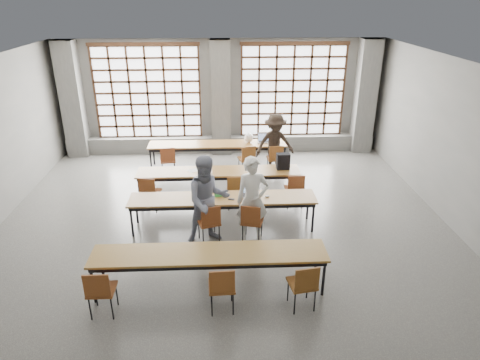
# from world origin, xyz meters

# --- Properties ---
(floor) EXTENTS (11.00, 11.00, 0.00)m
(floor) POSITION_xyz_m (0.00, 0.00, 0.00)
(floor) COLOR #51514E
(floor) RESTS_ON ground
(ceiling) EXTENTS (11.00, 11.00, 0.00)m
(ceiling) POSITION_xyz_m (0.00, 0.00, 3.50)
(ceiling) COLOR silver
(ceiling) RESTS_ON floor
(wall_back) EXTENTS (10.00, 0.00, 10.00)m
(wall_back) POSITION_xyz_m (0.00, 5.50, 1.75)
(wall_back) COLOR #5E5E5C
(wall_back) RESTS_ON floor
(wall_right) EXTENTS (0.00, 11.00, 11.00)m
(wall_right) POSITION_xyz_m (5.00, 0.00, 1.75)
(wall_right) COLOR #5E5E5C
(wall_right) RESTS_ON floor
(column_left) EXTENTS (0.60, 0.55, 3.50)m
(column_left) POSITION_xyz_m (-4.50, 5.22, 1.75)
(column_left) COLOR #555553
(column_left) RESTS_ON floor
(column_mid) EXTENTS (0.60, 0.55, 3.50)m
(column_mid) POSITION_xyz_m (0.00, 5.22, 1.75)
(column_mid) COLOR #555553
(column_mid) RESTS_ON floor
(column_right) EXTENTS (0.60, 0.55, 3.50)m
(column_right) POSITION_xyz_m (4.50, 5.22, 1.75)
(column_right) COLOR #555553
(column_right) RESTS_ON floor
(window_left) EXTENTS (3.32, 0.12, 3.00)m
(window_left) POSITION_xyz_m (-2.25, 5.42, 1.90)
(window_left) COLOR white
(window_left) RESTS_ON wall_back
(window_right) EXTENTS (3.32, 0.12, 3.00)m
(window_right) POSITION_xyz_m (2.25, 5.42, 1.90)
(window_right) COLOR white
(window_right) RESTS_ON wall_back
(sill_ledge) EXTENTS (9.80, 0.35, 0.50)m
(sill_ledge) POSITION_xyz_m (0.00, 5.30, 0.25)
(sill_ledge) COLOR #555553
(sill_ledge) RESTS_ON floor
(desk_row_a) EXTENTS (4.00, 0.70, 0.73)m
(desk_row_a) POSITION_xyz_m (-0.12, 3.96, 0.66)
(desk_row_a) COLOR brown
(desk_row_a) RESTS_ON floor
(desk_row_b) EXTENTS (4.00, 0.70, 0.73)m
(desk_row_b) POSITION_xyz_m (-0.10, 1.91, 0.66)
(desk_row_b) COLOR brown
(desk_row_b) RESTS_ON floor
(desk_row_c) EXTENTS (4.00, 0.70, 0.73)m
(desk_row_c) POSITION_xyz_m (-0.01, 0.41, 0.66)
(desk_row_c) COLOR brown
(desk_row_c) RESTS_ON floor
(desk_row_d) EXTENTS (4.00, 0.70, 0.73)m
(desk_row_d) POSITION_xyz_m (-0.26, -1.68, 0.66)
(desk_row_d) COLOR brown
(desk_row_d) RESTS_ON floor
(chair_back_left) EXTENTS (0.48, 0.48, 0.88)m
(chair_back_left) POSITION_xyz_m (-1.50, 3.33, 0.54)
(chair_back_left) COLOR brown
(chair_back_left) RESTS_ON floor
(chair_back_mid) EXTENTS (0.51, 0.51, 0.88)m
(chair_back_mid) POSITION_xyz_m (0.70, 3.33, 0.54)
(chair_back_mid) COLOR brown
(chair_back_mid) RESTS_ON floor
(chair_back_right) EXTENTS (0.45, 0.45, 0.88)m
(chair_back_right) POSITION_xyz_m (1.49, 3.33, 0.54)
(chair_back_right) COLOR brown
(chair_back_right) RESTS_ON floor
(chair_mid_left) EXTENTS (0.50, 0.50, 0.88)m
(chair_mid_left) POSITION_xyz_m (-1.72, 1.28, 0.54)
(chair_mid_left) COLOR brown
(chair_mid_left) RESTS_ON floor
(chair_mid_centre) EXTENTS (0.42, 0.43, 0.88)m
(chair_mid_centre) POSITION_xyz_m (0.30, 1.28, 0.54)
(chair_mid_centre) COLOR brown
(chair_mid_centre) RESTS_ON floor
(chair_mid_right) EXTENTS (0.44, 0.44, 0.88)m
(chair_mid_right) POSITION_xyz_m (1.70, 1.28, 0.54)
(chair_mid_right) COLOR maroon
(chair_mid_right) RESTS_ON floor
(chair_front_left) EXTENTS (0.53, 0.53, 0.88)m
(chair_front_left) POSITION_xyz_m (-0.29, -0.22, 0.54)
(chair_front_left) COLOR brown
(chair_front_left) RESTS_ON floor
(chair_front_right) EXTENTS (0.52, 0.52, 0.88)m
(chair_front_right) POSITION_xyz_m (0.57, -0.22, 0.54)
(chair_front_right) COLOR brown
(chair_front_right) RESTS_ON floor
(chair_near_left) EXTENTS (0.42, 0.43, 0.88)m
(chair_near_left) POSITION_xyz_m (-1.96, -2.31, 0.54)
(chair_near_left) COLOR brown
(chair_near_left) RESTS_ON floor
(chair_near_mid) EXTENTS (0.44, 0.44, 0.88)m
(chair_near_mid) POSITION_xyz_m (-0.06, -2.31, 0.54)
(chair_near_mid) COLOR brown
(chair_near_mid) RESTS_ON floor
(chair_near_right) EXTENTS (0.48, 0.49, 0.88)m
(chair_near_right) POSITION_xyz_m (1.25, -2.31, 0.54)
(chair_near_right) COLOR brown
(chair_near_right) RESTS_ON floor
(student_male) EXTENTS (0.70, 0.49, 1.82)m
(student_male) POSITION_xyz_m (0.59, -0.09, 0.91)
(student_male) COLOR silver
(student_male) RESTS_ON floor
(student_female) EXTENTS (1.04, 0.89, 1.86)m
(student_female) POSITION_xyz_m (-0.31, -0.09, 0.93)
(student_female) COLOR #19234C
(student_female) RESTS_ON floor
(student_back) EXTENTS (1.22, 0.85, 1.72)m
(student_back) POSITION_xyz_m (1.48, 3.46, 0.86)
(student_back) COLOR black
(student_back) RESTS_ON floor
(laptop_front) EXTENTS (0.43, 0.40, 0.26)m
(laptop_front) POSITION_xyz_m (0.56, 0.52, 0.79)
(laptop_front) COLOR #B8B8BD
(laptop_front) RESTS_ON desk_row_c
(laptop_back) EXTENTS (0.37, 0.31, 0.26)m
(laptop_back) POSITION_xyz_m (1.24, 4.07, 0.79)
(laptop_back) COLOR #B5B4B9
(laptop_back) RESTS_ON desk_row_a
(mouse) EXTENTS (0.11, 0.08, 0.04)m
(mouse) POSITION_xyz_m (0.94, 0.39, 0.75)
(mouse) COLOR silver
(mouse) RESTS_ON desk_row_c
(green_box) EXTENTS (0.26, 0.11, 0.09)m
(green_box) POSITION_xyz_m (-0.06, 0.49, 0.78)
(green_box) COLOR green
(green_box) RESTS_ON desk_row_c
(phone) EXTENTS (0.14, 0.10, 0.01)m
(phone) POSITION_xyz_m (0.17, 0.31, 0.74)
(phone) COLOR black
(phone) RESTS_ON desk_row_c
(paper_sheet_a) EXTENTS (0.36, 0.33, 0.00)m
(paper_sheet_a) POSITION_xyz_m (-0.70, 1.96, 0.73)
(paper_sheet_a) COLOR silver
(paper_sheet_a) RESTS_ON desk_row_b
(paper_sheet_b) EXTENTS (0.31, 0.23, 0.00)m
(paper_sheet_b) POSITION_xyz_m (-0.40, 1.86, 0.73)
(paper_sheet_b) COLOR white
(paper_sheet_b) RESTS_ON desk_row_b
(backpack) EXTENTS (0.33, 0.22, 0.40)m
(backpack) POSITION_xyz_m (1.50, 1.96, 0.93)
(backpack) COLOR black
(backpack) RESTS_ON desk_row_b
(plastic_bag) EXTENTS (0.30, 0.27, 0.29)m
(plastic_bag) POSITION_xyz_m (0.78, 4.01, 0.87)
(plastic_bag) COLOR white
(plastic_bag) RESTS_ON desk_row_a
(red_pouch) EXTENTS (0.21, 0.10, 0.06)m
(red_pouch) POSITION_xyz_m (-1.96, -2.23, 0.50)
(red_pouch) COLOR #9F1713
(red_pouch) RESTS_ON chair_near_left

